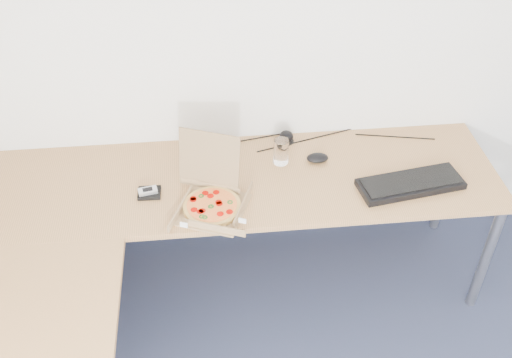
{
  "coord_description": "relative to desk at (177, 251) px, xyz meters",
  "views": [
    {
      "loc": [
        -0.67,
        -0.84,
        2.59
      ],
      "look_at": [
        -0.45,
        1.28,
        0.82
      ],
      "focal_mm": 42.06,
      "sensor_mm": 36.0,
      "label": 1
    }
  ],
  "objects": [
    {
      "name": "room_shell",
      "position": [
        0.82,
        -0.97,
        0.55
      ],
      "size": [
        3.5,
        3.5,
        2.5
      ],
      "primitive_type": null,
      "color": "white",
      "rests_on": "ground"
    },
    {
      "name": "desk",
      "position": [
        0.0,
        0.0,
        0.0
      ],
      "size": [
        2.5,
        2.2,
        0.73
      ],
      "color": "#B27E49",
      "rests_on": "ground"
    },
    {
      "name": "pizza_box",
      "position": [
        0.16,
        0.23,
        0.07
      ],
      "size": [
        0.29,
        0.34,
        0.3
      ],
      "rotation": [
        0.0,
        0.0,
        -0.38
      ],
      "color": "#A17E53",
      "rests_on": "desk"
    },
    {
      "name": "drinking_glass",
      "position": [
        0.52,
        0.54,
        0.1
      ],
      "size": [
        0.08,
        0.08,
        0.13
      ],
      "primitive_type": "cylinder",
      "color": "white",
      "rests_on": "desk"
    },
    {
      "name": "keyboard",
      "position": [
        1.11,
        0.28,
        0.05
      ],
      "size": [
        0.52,
        0.26,
        0.03
      ],
      "primitive_type": "cube",
      "rotation": [
        0.0,
        0.0,
        0.16
      ],
      "color": "black",
      "rests_on": "desk"
    },
    {
      "name": "mouse",
      "position": [
        0.71,
        0.52,
        0.05
      ],
      "size": [
        0.13,
        0.1,
        0.04
      ],
      "primitive_type": "ellipsoid",
      "rotation": [
        0.0,
        0.0,
        -0.28
      ],
      "color": "black",
      "rests_on": "desk"
    },
    {
      "name": "wallet",
      "position": [
        -0.13,
        0.35,
        0.04
      ],
      "size": [
        0.11,
        0.09,
        0.02
      ],
      "primitive_type": "cube",
      "rotation": [
        0.0,
        0.0,
        -0.02
      ],
      "color": "black",
      "rests_on": "desk"
    },
    {
      "name": "phone",
      "position": [
        -0.13,
        0.35,
        0.06
      ],
      "size": [
        0.1,
        0.06,
        0.02
      ],
      "primitive_type": "cube",
      "rotation": [
        0.0,
        0.0,
        0.2
      ],
      "color": "#B2B5BA",
      "rests_on": "wallet"
    },
    {
      "name": "dome_speaker",
      "position": [
        0.57,
        0.71,
        0.06
      ],
      "size": [
        0.08,
        0.08,
        0.07
      ],
      "primitive_type": "ellipsoid",
      "color": "black",
      "rests_on": "desk"
    },
    {
      "name": "cable_bundle",
      "position": [
        0.69,
        0.71,
        0.03
      ],
      "size": [
        0.62,
        0.13,
        0.01
      ],
      "primitive_type": null,
      "rotation": [
        0.0,
        0.0,
        0.14
      ],
      "color": "black",
      "rests_on": "desk"
    }
  ]
}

